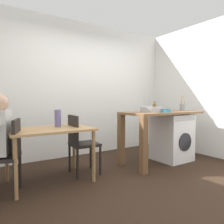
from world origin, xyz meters
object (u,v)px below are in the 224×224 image
Objects in this scene: washing_machine at (172,137)px; utensil_crock at (183,107)px; dining_table at (50,135)px; bottle_tall_green at (154,107)px; chair_person_seat at (7,152)px; vase at (58,118)px; chair_opposite at (80,141)px; mixing_bowl at (166,111)px.

washing_machine is 2.87× the size of utensil_crock.
dining_table is 1.99m from bottle_tall_green.
dining_table is 6.07× the size of bottle_tall_green.
vase reaches higher than chair_person_seat.
washing_machine is at bearing -4.81° from dining_table.
chair_person_seat is 1.00× the size of chair_opposite.
chair_opposite is at bearing 162.32° from mixing_bowl.
chair_person_seat is at bearing -177.71° from bottle_tall_green.
chair_opposite is at bearing 6.68° from dining_table.
dining_table is 0.58m from chair_person_seat.
utensil_crock reaches higher than chair_person_seat.
vase reaches higher than chair_opposite.
bottle_tall_green is 1.81m from vase.
dining_table is 1.22× the size of chair_person_seat.
utensil_crock is (0.66, -0.11, -0.01)m from bottle_tall_green.
vase is (-1.71, 0.49, -0.09)m from mixing_bowl.
mixing_bowl is at bearing -152.70° from washing_machine.
chair_opposite is at bearing -60.35° from chair_person_seat.
dining_table is at bearing -57.54° from chair_person_seat.
bottle_tall_green is at bearing -0.73° from dining_table.
dining_table is at bearing 177.00° from utensil_crock.
washing_machine is (2.25, -0.19, -0.21)m from dining_table.
chair_opposite is 3.00× the size of utensil_crock.
washing_machine is at bearing -171.90° from utensil_crock.
chair_opposite is at bearing -7.74° from vase.
bottle_tall_green is 0.60× the size of utensil_crock.
utensil_crock is at bearing -5.49° from vase.
utensil_crock is 1.21× the size of vase.
vase is (-1.80, 0.12, -0.14)m from bottle_tall_green.
vase is at bearing -93.36° from chair_opposite.
chair_opposite is (1.03, 0.18, 0.00)m from chair_person_seat.
mixing_bowl is 0.79m from utensil_crock.
bottle_tall_green is at bearing 91.26° from chair_opposite.
dining_table is 4.45× the size of vase.
vase reaches higher than dining_table.
bottle_tall_green is 0.67m from utensil_crock.
utensil_crock is 2.48m from vase.
chair_person_seat is 2.47m from mixing_bowl.
dining_table is 1.93m from mixing_bowl.
bottle_tall_green is 0.97× the size of mixing_bowl.
washing_machine is 0.66m from bottle_tall_green.
washing_machine is at bearing 27.30° from mixing_bowl.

